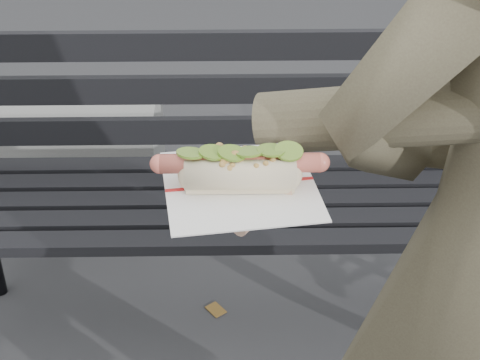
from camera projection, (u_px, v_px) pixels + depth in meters
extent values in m
cylinder|color=black|center=(450.00, 308.00, 1.99)|extent=(0.04, 0.04, 0.45)
cylinder|color=black|center=(422.00, 232.00, 2.28)|extent=(0.04, 0.04, 0.45)
cube|color=black|center=(201.00, 242.00, 1.84)|extent=(1.50, 0.07, 0.03)
cube|color=black|center=(202.00, 221.00, 1.92)|extent=(1.50, 0.07, 0.03)
cube|color=black|center=(203.00, 202.00, 1.99)|extent=(1.50, 0.07, 0.03)
cube|color=black|center=(203.00, 184.00, 2.07)|extent=(1.50, 0.07, 0.03)
cube|color=black|center=(204.00, 167.00, 2.15)|extent=(1.50, 0.07, 0.03)
cube|color=black|center=(442.00, 100.00, 2.05)|extent=(0.04, 0.03, 0.42)
cube|color=black|center=(203.00, 130.00, 2.11)|extent=(1.50, 0.02, 0.08)
cube|color=black|center=(202.00, 89.00, 2.04)|extent=(1.50, 0.02, 0.08)
cube|color=black|center=(201.00, 46.00, 1.97)|extent=(1.50, 0.02, 0.08)
cube|color=slate|center=(0.00, 148.00, 2.76)|extent=(1.20, 0.40, 0.40)
cylinder|color=#4B4232|center=(439.00, 112.00, 0.99)|extent=(0.51, 0.23, 0.19)
cylinder|color=#D8A384|center=(271.00, 188.00, 0.95)|extent=(0.09, 0.08, 0.07)
ellipsoid|color=#D8A384|center=(240.00, 196.00, 0.94)|extent=(0.10, 0.12, 0.03)
cylinder|color=#D8A384|center=(196.00, 209.00, 0.91)|extent=(0.06, 0.02, 0.02)
cylinder|color=#D8A384|center=(197.00, 200.00, 0.93)|extent=(0.06, 0.02, 0.02)
cylinder|color=#D8A384|center=(197.00, 191.00, 0.95)|extent=(0.06, 0.02, 0.02)
cylinder|color=#D8A384|center=(198.00, 183.00, 0.96)|extent=(0.06, 0.02, 0.02)
cylinder|color=#D8A384|center=(249.00, 220.00, 0.89)|extent=(0.04, 0.05, 0.02)
cube|color=white|center=(240.00, 185.00, 0.93)|extent=(0.21, 0.21, 0.00)
cube|color=#B21E1E|center=(240.00, 184.00, 0.93)|extent=(0.19, 0.03, 0.00)
cylinder|color=#D36251|center=(240.00, 163.00, 0.91)|extent=(0.20, 0.02, 0.02)
sphere|color=#D36251|center=(160.00, 164.00, 0.91)|extent=(0.02, 0.02, 0.02)
sphere|color=#D36251|center=(320.00, 162.00, 0.92)|extent=(0.02, 0.02, 0.02)
sphere|color=#9E6B2D|center=(239.00, 161.00, 0.90)|extent=(0.01, 0.01, 0.01)
sphere|color=#9E6B2D|center=(245.00, 156.00, 0.91)|extent=(0.01, 0.01, 0.01)
sphere|color=#9E6B2D|center=(222.00, 164.00, 0.89)|extent=(0.01, 0.01, 0.01)
sphere|color=#9E6B2D|center=(198.00, 157.00, 0.92)|extent=(0.01, 0.01, 0.01)
sphere|color=#9E6B2D|center=(256.00, 166.00, 0.89)|extent=(0.01, 0.01, 0.01)
sphere|color=#9E6B2D|center=(283.00, 166.00, 0.91)|extent=(0.01, 0.01, 0.01)
sphere|color=#9E6B2D|center=(194.00, 154.00, 0.93)|extent=(0.01, 0.01, 0.01)
sphere|color=#9E6B2D|center=(212.00, 162.00, 0.91)|extent=(0.01, 0.01, 0.01)
sphere|color=#9E6B2D|center=(281.00, 160.00, 0.91)|extent=(0.01, 0.01, 0.01)
sphere|color=#9E6B2D|center=(206.00, 157.00, 0.92)|extent=(0.01, 0.01, 0.01)
sphere|color=#9E6B2D|center=(232.00, 166.00, 0.89)|extent=(0.01, 0.01, 0.01)
sphere|color=#9E6B2D|center=(266.00, 163.00, 0.89)|extent=(0.01, 0.01, 0.01)
sphere|color=#9E6B2D|center=(239.00, 157.00, 0.92)|extent=(0.01, 0.01, 0.01)
sphere|color=#9E6B2D|center=(219.00, 147.00, 0.93)|extent=(0.01, 0.01, 0.01)
sphere|color=#9E6B2D|center=(192.00, 159.00, 0.91)|extent=(0.01, 0.01, 0.01)
sphere|color=#9E6B2D|center=(245.00, 150.00, 0.93)|extent=(0.01, 0.01, 0.01)
sphere|color=#9E6B2D|center=(273.00, 160.00, 0.90)|extent=(0.01, 0.01, 0.01)
sphere|color=#9E6B2D|center=(225.00, 162.00, 0.90)|extent=(0.01, 0.01, 0.01)
sphere|color=#9E6B2D|center=(230.00, 170.00, 0.89)|extent=(0.01, 0.01, 0.01)
sphere|color=#9E6B2D|center=(239.00, 154.00, 0.92)|extent=(0.01, 0.01, 0.01)
sphere|color=#9E6B2D|center=(275.00, 160.00, 0.91)|extent=(0.01, 0.01, 0.01)
sphere|color=#9E6B2D|center=(201.00, 156.00, 0.91)|extent=(0.01, 0.01, 0.01)
sphere|color=#9E6B2D|center=(235.00, 156.00, 0.91)|extent=(0.01, 0.01, 0.01)
sphere|color=#9E6B2D|center=(201.00, 152.00, 0.92)|extent=(0.01, 0.01, 0.01)
cylinder|color=olive|center=(191.00, 153.00, 0.91)|extent=(0.04, 0.04, 0.01)
cylinder|color=olive|center=(213.00, 152.00, 0.91)|extent=(0.04, 0.04, 0.01)
cylinder|color=olive|center=(232.00, 153.00, 0.90)|extent=(0.04, 0.04, 0.01)
cylinder|color=olive|center=(249.00, 152.00, 0.91)|extent=(0.04, 0.04, 0.01)
cylinder|color=olive|center=(271.00, 150.00, 0.91)|extent=(0.04, 0.04, 0.01)
cylinder|color=olive|center=(289.00, 151.00, 0.91)|extent=(0.04, 0.04, 0.01)
cube|color=brown|center=(7.00, 117.00, 3.38)|extent=(0.05, 0.05, 0.00)
cube|color=brown|center=(407.00, 118.00, 3.38)|extent=(0.10, 0.10, 0.00)
cube|color=brown|center=(216.00, 310.00, 2.31)|extent=(0.07, 0.07, 0.00)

